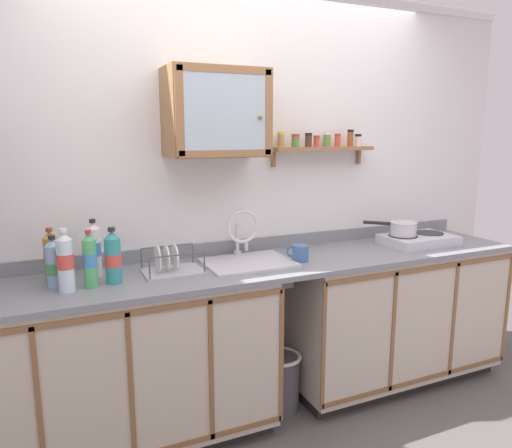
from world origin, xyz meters
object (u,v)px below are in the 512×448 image
Objects in this scene: bottle_water_blue_2 at (54,264)px; bottle_opaque_white_5 at (94,250)px; wall_cabinet at (216,113)px; bottle_juice_amber_3 at (51,257)px; bottle_soda_green_4 at (90,261)px; sink at (247,265)px; mug at (300,253)px; dish_rack at (171,266)px; hot_plate_stove at (418,240)px; bottle_detergent_teal_0 at (113,258)px; trash_bin at (281,381)px; bottle_water_clear_1 at (65,262)px; saucepan at (403,228)px.

bottle_opaque_white_5 is at bearing 27.00° from bottle_water_blue_2.
wall_cabinet reaches higher than bottle_water_blue_2.
bottle_soda_green_4 is at bearing -46.16° from bottle_juice_amber_3.
sink is 4.32× the size of mug.
mug is at bearing -5.90° from dish_rack.
bottle_juice_amber_3 is at bearing 176.68° from hot_plate_stove.
bottle_soda_green_4 reaches higher than bottle_detergent_teal_0.
bottle_soda_green_4 is 0.80× the size of trash_bin.
sink is 1.74× the size of bottle_soda_green_4.
bottle_water_clear_1 is at bearing -165.16° from wall_cabinet.
bottle_water_blue_2 is 0.18m from bottle_soda_green_4.
bottle_juice_amber_3 is 0.78× the size of trash_bin.
dish_rack is at bearing 174.10° from mug.
sink is 1.06m from bottle_juice_amber_3.
bottle_detergent_teal_0 is 0.97m from wall_cabinet.
bottle_juice_amber_3 is 0.25m from bottle_soda_green_4.
trash_bin is at bearing -7.30° from bottle_juice_amber_3.
bottle_water_clear_1 is 0.85× the size of trash_bin.
mug is at bearing 0.94° from bottle_water_clear_1.
bottle_water_clear_1 reaches higher than bottle_soda_green_4.
bottle_water_blue_2 is 1.34m from mug.
sink reaches higher than saucepan.
wall_cabinet reaches higher than bottle_juice_amber_3.
bottle_detergent_teal_0 is 0.79× the size of trash_bin.
saucepan is 0.93× the size of bottle_opaque_white_5.
bottle_soda_green_4 is (-0.87, -0.10, 0.15)m from sink.
bottle_detergent_teal_0 is 1.30m from trash_bin.
bottle_opaque_white_5 is at bearing 171.21° from mug.
saucepan is 2.16m from bottle_juice_amber_3.
bottle_water_clear_1 is (-0.99, -0.12, 0.16)m from sink.
bottle_water_clear_1 reaches higher than bottle_water_blue_2.
sink is at bearing 2.79° from dish_rack.
dish_rack is at bearing 11.17° from bottle_soda_green_4.
hot_plate_stove is 0.85× the size of wall_cabinet.
bottle_juice_amber_3 reaches higher than dish_rack.
hot_plate_stove is 0.94m from mug.
mug is (1.34, -0.17, -0.08)m from bottle_juice_amber_3.
bottle_water_blue_2 reaches higher than mug.
bottle_water_clear_1 is 1.10× the size of bottle_juice_amber_3.
saucepan is 1.10× the size of bottle_water_blue_2.
wall_cabinet is (0.84, 0.22, 0.71)m from bottle_water_clear_1.
bottle_water_clear_1 is at bearing -178.20° from trash_bin.
dish_rack is (-1.57, 0.01, -0.08)m from saucepan.
hot_plate_stove is at bearing -3.70° from bottle_opaque_white_5.
hot_plate_stove is at bearing 2.51° from mug.
mug is (-0.82, -0.07, -0.07)m from saucepan.
bottle_opaque_white_5 reaches higher than bottle_detergent_teal_0.
trash_bin is at bearing 1.08° from bottle_soda_green_4.
saucepan is 1.03× the size of bottle_juice_amber_3.
wall_cabinet is at bearing 8.24° from bottle_water_blue_2.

